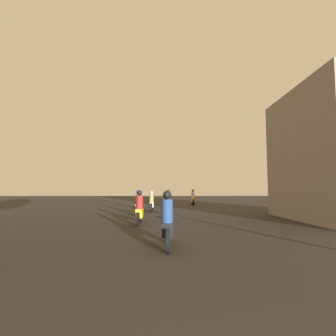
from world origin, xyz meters
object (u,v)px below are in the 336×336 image
motorcycle_black (167,224)px  motorcycle_orange (193,199)px  motorcycle_red (168,200)px  motorcycle_white (138,205)px  motorcycle_yellow (140,210)px  motorcycle_silver (152,203)px

motorcycle_black → motorcycle_orange: bearing=83.4°
motorcycle_black → motorcycle_red: 16.05m
motorcycle_white → motorcycle_red: (2.01, 7.02, 0.00)m
motorcycle_white → motorcycle_orange: bearing=70.5°
motorcycle_yellow → motorcycle_white: (-0.46, 4.27, 0.00)m
motorcycle_silver → motorcycle_black: bearing=-76.2°
motorcycle_silver → motorcycle_red: 4.79m
motorcycle_white → motorcycle_orange: size_ratio=1.07×
motorcycle_yellow → motorcycle_orange: 14.35m
motorcycle_black → motorcycle_red: (0.36, 16.05, -0.01)m
motorcycle_black → motorcycle_red: size_ratio=0.95×
motorcycle_yellow → motorcycle_white: size_ratio=1.04×
motorcycle_orange → motorcycle_silver: bearing=-124.1°
motorcycle_silver → motorcycle_orange: motorcycle_orange is taller
motorcycle_silver → motorcycle_orange: bearing=71.3°
motorcycle_yellow → motorcycle_silver: bearing=77.8°
motorcycle_white → motorcycle_orange: motorcycle_orange is taller
motorcycle_white → motorcycle_orange: (4.49, 9.50, 0.01)m
motorcycle_silver → motorcycle_orange: 8.03m
motorcycle_white → motorcycle_silver: (0.74, 2.41, -0.04)m
motorcycle_yellow → motorcycle_white: 4.30m
motorcycle_black → motorcycle_silver: 11.47m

